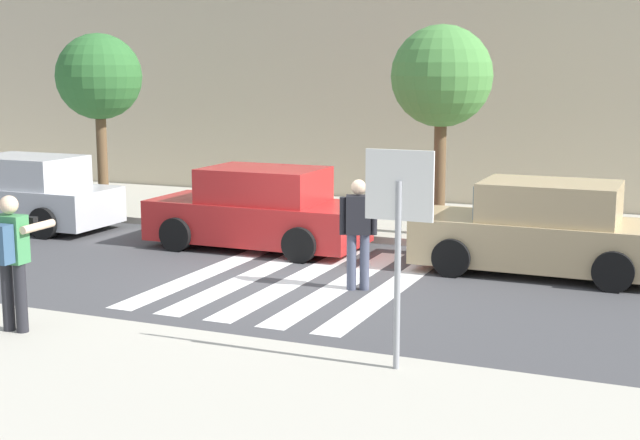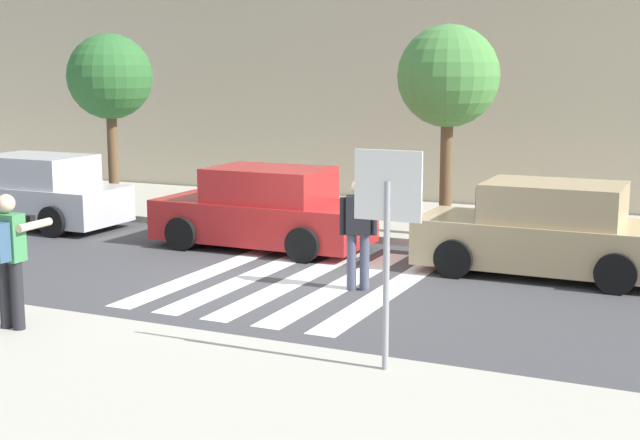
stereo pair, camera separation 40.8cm
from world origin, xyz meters
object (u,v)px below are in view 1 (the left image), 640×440
Objects in this scene: parked_car_silver at (24,194)px; photographer_with_backpack at (10,252)px; street_tree_west at (99,78)px; street_tree_center at (442,78)px; stop_sign at (399,211)px; pedestrian_crossing at (358,228)px; parked_car_tan at (542,231)px; parked_car_red at (259,211)px.

photographer_with_backpack is at bearing -49.72° from parked_car_silver.
street_tree_center is at bearing -0.05° from street_tree_west.
parked_car_silver is (-10.32, 5.89, -1.17)m from stop_sign.
street_tree_west is at bearing 151.90° from pedestrian_crossing.
pedestrian_crossing is at bearing 54.41° from photographer_with_backpack.
stop_sign is 0.59× the size of parked_car_tan.
parked_car_silver is at bearing 165.10° from pedestrian_crossing.
parked_car_tan is at bearing -39.96° from street_tree_center.
parked_car_tan is at bearing 84.16° from stop_sign.
pedestrian_crossing is 8.80m from parked_car_silver.
parked_car_tan is at bearing 49.94° from photographer_with_backpack.
street_tree_west is (-9.72, 7.84, 1.27)m from stop_sign.
stop_sign is at bearing -63.31° from pedestrian_crossing.
parked_car_red is at bearing 141.65° from pedestrian_crossing.
pedestrian_crossing is at bearing -14.90° from parked_car_silver.
stop_sign is 1.40× the size of photographer_with_backpack.
pedestrian_crossing is 0.42× the size of parked_car_silver.
parked_car_tan is (10.93, 0.00, 0.00)m from parked_car_silver.
street_tree_center reaches higher than photographer_with_backpack.
parked_car_tan is (5.29, 0.00, 0.00)m from parked_car_red.
parked_car_red is (-4.68, 5.89, -1.17)m from stop_sign.
photographer_with_backpack is at bearing -173.18° from stop_sign.
parked_car_red is 4.33m from street_tree_center.
photographer_with_backpack is 8.49m from parked_car_silver.
pedestrian_crossing is 0.42× the size of parked_car_red.
street_tree_center is at bearing 102.37° from stop_sign.
parked_car_silver is 1.02× the size of street_tree_west.
street_tree_center is at bearing 69.65° from photographer_with_backpack.
stop_sign is 4.17m from pedestrian_crossing.
photographer_with_backpack is 0.42× the size of parked_car_tan.
parked_car_silver is at bearing -180.00° from parked_car_red.
parked_car_silver is 1.00× the size of parked_car_red.
pedestrian_crossing is 9.21m from street_tree_west.
street_tree_center reaches higher than parked_car_tan.
pedestrian_crossing is at bearing -38.35° from parked_car_red.
parked_car_red is at bearing 180.00° from parked_car_tan.
photographer_with_backpack is 0.43× the size of street_tree_west.
parked_car_tan is 10.78m from street_tree_west.
pedestrian_crossing is 3.65m from parked_car_red.
parked_car_silver is (-8.50, 2.26, -0.25)m from pedestrian_crossing.
photographer_with_backpack reaches higher than parked_car_silver.
photographer_with_backpack is at bearing -91.38° from parked_car_red.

